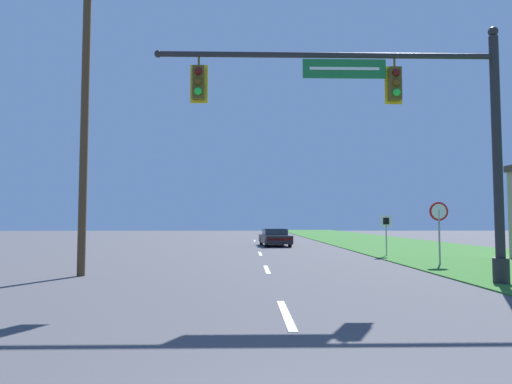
# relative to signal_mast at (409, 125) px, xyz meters

# --- Properties ---
(grass_verge_right) EXTENTS (10.00, 110.00, 0.04)m
(grass_verge_right) POSITION_rel_signal_mast_xyz_m (6.62, 20.05, -4.50)
(grass_verge_right) COLOR #2D6626
(grass_verge_right) RESTS_ON ground
(road_center_line) EXTENTS (0.16, 34.80, 0.01)m
(road_center_line) POSITION_rel_signal_mast_xyz_m (-3.88, 12.05, -4.51)
(road_center_line) COLOR silver
(road_center_line) RESTS_ON ground
(signal_mast) EXTENTS (10.00, 0.47, 7.36)m
(signal_mast) POSITION_rel_signal_mast_xyz_m (0.00, 0.00, 0.00)
(signal_mast) COLOR #232326
(signal_mast) RESTS_ON grass_verge_right
(car_ahead) EXTENTS (2.18, 4.55, 1.19)m
(car_ahead) POSITION_rel_signal_mast_xyz_m (-2.59, 19.77, -3.91)
(car_ahead) COLOR black
(car_ahead) RESTS_ON ground
(stop_sign) EXTENTS (0.76, 0.07, 2.50)m
(stop_sign) POSITION_rel_signal_mast_xyz_m (3.15, 5.55, -2.65)
(stop_sign) COLOR gray
(stop_sign) RESTS_ON grass_verge_right
(route_sign_post) EXTENTS (0.55, 0.06, 2.03)m
(route_sign_post) POSITION_rel_signal_mast_xyz_m (2.45, 10.25, -2.99)
(route_sign_post) COLOR gray
(route_sign_post) RESTS_ON grass_verge_right
(utility_pole_near) EXTENTS (1.80, 0.26, 10.21)m
(utility_pole_near) POSITION_rel_signal_mast_xyz_m (-9.99, 2.25, 0.75)
(utility_pole_near) COLOR #4C3823
(utility_pole_near) RESTS_ON ground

